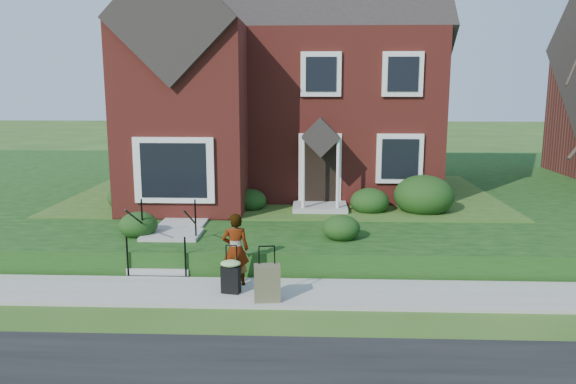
{
  "coord_description": "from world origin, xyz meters",
  "views": [
    {
      "loc": [
        0.9,
        -10.99,
        4.23
      ],
      "look_at": [
        0.38,
        2.0,
        1.79
      ],
      "focal_mm": 35.0,
      "sensor_mm": 36.0,
      "label": 1
    }
  ],
  "objects_px": {
    "front_steps": "(168,246)",
    "woman": "(235,249)",
    "suitcase_black": "(231,275)",
    "suitcase_olive": "(267,283)"
  },
  "relations": [
    {
      "from": "suitcase_olive",
      "to": "suitcase_black",
      "type": "bearing_deg",
      "value": 145.32
    },
    {
      "from": "suitcase_olive",
      "to": "woman",
      "type": "bearing_deg",
      "value": 122.54
    },
    {
      "from": "front_steps",
      "to": "woman",
      "type": "relative_size",
      "value": 1.3
    },
    {
      "from": "woman",
      "to": "suitcase_black",
      "type": "xyz_separation_m",
      "value": [
        -0.04,
        -0.49,
        -0.39
      ]
    },
    {
      "from": "suitcase_black",
      "to": "suitcase_olive",
      "type": "xyz_separation_m",
      "value": [
        0.78,
        -0.41,
        -0.02
      ]
    },
    {
      "from": "front_steps",
      "to": "suitcase_black",
      "type": "xyz_separation_m",
      "value": [
        1.8,
        -1.97,
        -0.01
      ]
    },
    {
      "from": "front_steps",
      "to": "woman",
      "type": "distance_m",
      "value": 2.39
    },
    {
      "from": "suitcase_black",
      "to": "suitcase_olive",
      "type": "relative_size",
      "value": 0.91
    },
    {
      "from": "front_steps",
      "to": "suitcase_black",
      "type": "height_order",
      "value": "front_steps"
    },
    {
      "from": "woman",
      "to": "suitcase_black",
      "type": "height_order",
      "value": "woman"
    }
  ]
}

